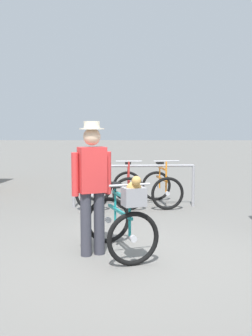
{
  "coord_description": "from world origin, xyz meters",
  "views": [
    {
      "loc": [
        0.01,
        -5.09,
        1.68
      ],
      "look_at": [
        -0.07,
        1.36,
        1.0
      ],
      "focal_mm": 43.99,
      "sensor_mm": 36.0,
      "label": 1
    }
  ],
  "objects_px": {
    "racked_bike_orange": "(162,188)",
    "featured_bicycle": "(123,219)",
    "person_with_featured_bike": "(92,182)",
    "racked_bike_blue": "(95,188)",
    "racked_bike_red": "(128,188)"
  },
  "relations": [
    {
      "from": "racked_bike_orange",
      "to": "featured_bicycle",
      "type": "bearing_deg",
      "value": -102.48
    },
    {
      "from": "racked_bike_blue",
      "to": "racked_bike_orange",
      "type": "height_order",
      "value": "same"
    },
    {
      "from": "racked_bike_red",
      "to": "featured_bicycle",
      "type": "distance_m",
      "value": 3.35
    },
    {
      "from": "racked_bike_blue",
      "to": "person_with_featured_bike",
      "type": "height_order",
      "value": "person_with_featured_bike"
    },
    {
      "from": "racked_bike_orange",
      "to": "featured_bicycle",
      "type": "height_order",
      "value": "featured_bicycle"
    },
    {
      "from": "featured_bicycle",
      "to": "person_with_featured_bike",
      "type": "distance_m",
      "value": 0.61
    },
    {
      "from": "featured_bicycle",
      "to": "racked_bike_red",
      "type": "bearing_deg",
      "value": 89.13
    },
    {
      "from": "racked_bike_blue",
      "to": "racked_bike_red",
      "type": "relative_size",
      "value": 1.0
    },
    {
      "from": "racked_bike_red",
      "to": "racked_bike_orange",
      "type": "bearing_deg",
      "value": 3.26
    },
    {
      "from": "racked_bike_orange",
      "to": "featured_bicycle",
      "type": "distance_m",
      "value": 3.47
    },
    {
      "from": "racked_bike_red",
      "to": "featured_bicycle",
      "type": "relative_size",
      "value": 0.88
    },
    {
      "from": "racked_bike_orange",
      "to": "person_with_featured_bike",
      "type": "xyz_separation_m",
      "value": [
        -1.14,
        -3.34,
        0.58
      ]
    },
    {
      "from": "featured_bicycle",
      "to": "person_with_featured_bike",
      "type": "height_order",
      "value": "person_with_featured_bike"
    },
    {
      "from": "racked_bike_red",
      "to": "featured_bicycle",
      "type": "height_order",
      "value": "featured_bicycle"
    },
    {
      "from": "person_with_featured_bike",
      "to": "racked_bike_red",
      "type": "bearing_deg",
      "value": 82.41
    }
  ]
}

